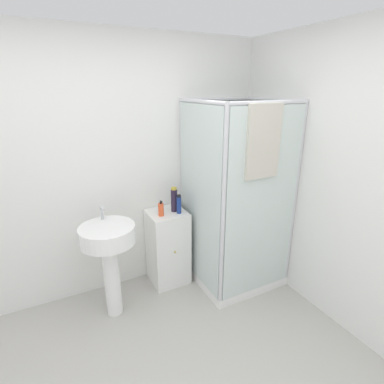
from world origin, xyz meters
name	(u,v)px	position (x,y,z in m)	size (l,w,h in m)	color
wall_back	(101,172)	(0.00, 1.70, 1.25)	(6.40, 0.06, 2.50)	white
shower_enclosure	(233,236)	(1.18, 1.16, 0.53)	(0.86, 0.89, 1.91)	white
vanity_cabinet	(168,247)	(0.57, 1.48, 0.40)	(0.38, 0.39, 0.81)	white
sink	(109,249)	(-0.07, 1.24, 0.68)	(0.48, 0.48, 1.02)	white
soap_dispenser	(161,209)	(0.49, 1.42, 0.87)	(0.05, 0.06, 0.16)	#E5562D
shampoo_bottle_tall_black	(174,200)	(0.65, 1.47, 0.93)	(0.06, 0.06, 0.26)	#281E33
shampoo_bottle_blue	(179,204)	(0.68, 1.40, 0.90)	(0.05, 0.05, 0.19)	navy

